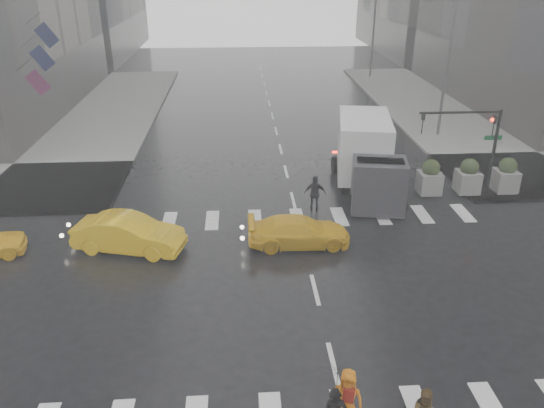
{
  "coord_description": "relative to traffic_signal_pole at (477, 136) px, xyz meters",
  "views": [
    {
      "loc": [
        -2.65,
        -16.27,
        11.05
      ],
      "look_at": [
        -1.46,
        2.0,
        2.6
      ],
      "focal_mm": 35.0,
      "sensor_mm": 36.0,
      "label": 1
    }
  ],
  "objects": [
    {
      "name": "pedestrian_orange",
      "position": [
        -9.08,
        -14.21,
        -2.34
      ],
      "size": [
        0.99,
        0.81,
        1.74
      ],
      "rotation": [
        0.0,
        0.0,
        -0.35
      ],
      "color": "orange",
      "rests_on": "ground"
    },
    {
      "name": "flag_cluster",
      "position": [
        -24.09,
        10.49,
        2.42
      ],
      "size": [
        2.87,
        3.06,
        4.69
      ],
      "color": "#59595B",
      "rests_on": "ground"
    },
    {
      "name": "street_lamp_far",
      "position": [
        1.86,
        29.99,
        1.73
      ],
      "size": [
        2.15,
        0.22,
        9.0
      ],
      "color": "#59595B",
      "rests_on": "ground"
    },
    {
      "name": "street_lamp_near",
      "position": [
        1.86,
        9.99,
        1.73
      ],
      "size": [
        2.15,
        0.22,
        9.0
      ],
      "color": "#59595B",
      "rests_on": "ground"
    },
    {
      "name": "pedestrian_black",
      "position": [
        -9.5,
        -14.81,
        -1.61
      ],
      "size": [
        0.98,
        1.0,
        2.43
      ],
      "rotation": [
        0.0,
        0.0,
        -0.02
      ],
      "color": "black",
      "rests_on": "ground"
    },
    {
      "name": "road_markings",
      "position": [
        -9.01,
        -8.01,
        -3.21
      ],
      "size": [
        18.0,
        48.0,
        0.01
      ],
      "primitive_type": null,
      "color": "silver",
      "rests_on": "ground"
    },
    {
      "name": "taxi_mid",
      "position": [
        -16.32,
        -4.57,
        -2.46
      ],
      "size": [
        4.83,
        2.68,
        1.51
      ],
      "primitive_type": "imported",
      "rotation": [
        0.0,
        0.0,
        1.32
      ],
      "color": "yellow",
      "rests_on": "ground"
    },
    {
      "name": "ground",
      "position": [
        -9.01,
        -8.01,
        -3.22
      ],
      "size": [
        120.0,
        120.0,
        0.0
      ],
      "primitive_type": "plane",
      "color": "black",
      "rests_on": "ground"
    },
    {
      "name": "pedestrian_far_a",
      "position": [
        -8.09,
        -1.25,
        -2.32
      ],
      "size": [
        1.15,
        0.82,
        1.8
      ],
      "primitive_type": "imported",
      "rotation": [
        0.0,
        0.0,
        2.96
      ],
      "color": "black",
      "rests_on": "ground"
    },
    {
      "name": "planter_west",
      "position": [
        -2.01,
        0.19,
        -2.23
      ],
      "size": [
        1.1,
        1.1,
        1.8
      ],
      "color": "slate",
      "rests_on": "ground"
    },
    {
      "name": "planter_mid",
      "position": [
        -0.01,
        0.19,
        -2.23
      ],
      "size": [
        1.1,
        1.1,
        1.8
      ],
      "color": "slate",
      "rests_on": "ground"
    },
    {
      "name": "box_truck",
      "position": [
        -5.12,
        0.99,
        -1.26
      ],
      "size": [
        2.59,
        6.91,
        3.67
      ],
      "rotation": [
        0.0,
        0.0,
        -0.17
      ],
      "color": "silver",
      "rests_on": "ground"
    },
    {
      "name": "taxi_rear",
      "position": [
        -9.23,
        -4.56,
        -2.59
      ],
      "size": [
        3.81,
        1.76,
        1.25
      ],
      "primitive_type": "imported",
      "rotation": [
        0.0,
        0.0,
        1.57
      ],
      "color": "yellow",
      "rests_on": "ground"
    },
    {
      "name": "traffic_signal_pole",
      "position": [
        0.0,
        0.0,
        0.0
      ],
      "size": [
        4.45,
        0.42,
        4.5
      ],
      "color": "black",
      "rests_on": "ground"
    },
    {
      "name": "pedestrian_far_b",
      "position": [
        -5.63,
        -0.08,
        -2.41
      ],
      "size": [
        1.18,
        1.11,
        1.62
      ],
      "primitive_type": "imported",
      "rotation": [
        0.0,
        0.0,
        2.46
      ],
      "color": "black",
      "rests_on": "ground"
    },
    {
      "name": "planter_east",
      "position": [
        1.99,
        0.19,
        -2.23
      ],
      "size": [
        1.1,
        1.1,
        1.8
      ],
      "color": "slate",
      "rests_on": "ground"
    }
  ]
}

